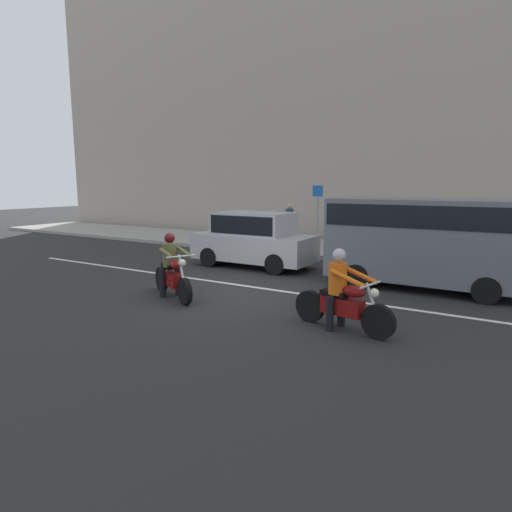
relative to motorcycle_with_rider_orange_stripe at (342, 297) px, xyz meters
name	(u,v)px	position (x,y,z in m)	size (l,w,h in m)	color
ground_plane	(229,294)	(-3.39, 1.17, -0.63)	(80.00, 80.00, 0.00)	#262626
sidewalk_slab	(342,250)	(-3.39, 9.17, -0.56)	(40.00, 4.40, 0.14)	#99968E
building_facade	(375,77)	(-3.39, 12.57, 6.75)	(40.00, 1.40, 14.76)	#A89E8E
lane_marking_stripe	(257,288)	(-3.11, 2.07, -0.63)	(18.00, 0.14, 0.01)	silver
motorcycle_with_rider_orange_stripe	(342,297)	(0.00, 0.00, 0.00)	(2.10, 0.78, 1.55)	black
motorcycle_with_rider_olive	(172,271)	(-4.36, 0.16, 0.01)	(1.96, 1.13, 1.56)	black
parked_van_slate_gray	(427,237)	(0.66, 4.32, 0.72)	(4.93, 1.96, 2.34)	slate
parked_hatchback_silver	(254,239)	(-4.76, 4.56, 0.30)	(4.01, 1.76, 1.80)	#B2B5BA
street_sign_post	(318,209)	(-4.54, 9.23, 1.04)	(0.44, 0.08, 2.53)	gray
pedestrian_bystander	(289,221)	(-5.81, 9.18, 0.52)	(0.34, 0.34, 1.73)	black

